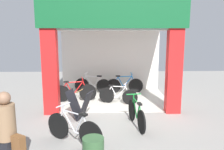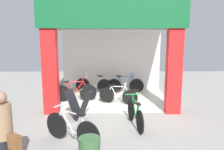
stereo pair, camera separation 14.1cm
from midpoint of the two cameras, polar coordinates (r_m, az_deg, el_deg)
ground_plane at (r=7.95m, az=-0.35°, el=-9.28°), size 17.09×17.09×0.00m
shop_facade at (r=9.08m, az=-0.57°, el=5.60°), size 4.75×3.67×3.67m
bicycle_inside_0 at (r=10.41m, az=-5.14°, el=-2.48°), size 1.64×0.49×0.92m
bicycle_inside_1 at (r=8.79m, az=1.02°, el=-5.11°), size 1.44×0.53×0.82m
bicycle_inside_2 at (r=10.39m, az=2.71°, el=-2.49°), size 1.66×0.46×0.91m
bicycle_inside_3 at (r=9.21m, az=-9.68°, el=-4.22°), size 1.70×0.47×0.94m
bicycle_parked_0 at (r=6.78m, az=5.42°, el=-9.65°), size 0.45×1.61×0.89m
bicycle_parked_1 at (r=5.84m, az=-10.12°, el=-12.96°), size 1.45×1.00×0.94m
sandwich_board_sign at (r=7.34m, az=-8.49°, el=-7.30°), size 0.87×0.70×0.93m
pedestrian_0 at (r=4.59m, az=-25.14°, el=-13.76°), size 0.60×0.49×1.69m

